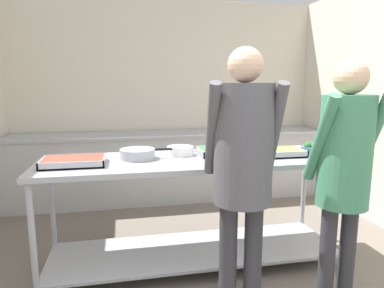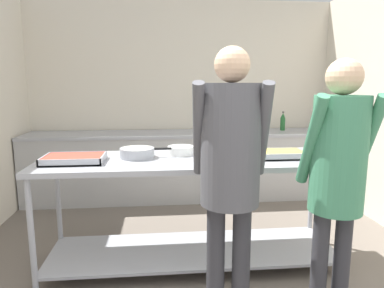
{
  "view_description": "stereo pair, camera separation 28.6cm",
  "coord_description": "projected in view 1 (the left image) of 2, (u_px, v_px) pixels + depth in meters",
  "views": [
    {
      "loc": [
        -0.62,
        -1.15,
        1.51
      ],
      "look_at": [
        -0.06,
        1.62,
        1.02
      ],
      "focal_mm": 32.0,
      "sensor_mm": 36.0,
      "label": 1
    },
    {
      "loc": [
        -0.33,
        -1.19,
        1.51
      ],
      "look_at": [
        -0.06,
        1.62,
        1.02
      ],
      "focal_mm": 32.0,
      "sensor_mm": 36.0,
      "label": 2
    }
  ],
  "objects": [
    {
      "name": "guest_serving_left",
      "position": [
        243.0,
        158.0,
        2.08
      ],
      "size": [
        0.49,
        0.39,
        1.73
      ],
      "color": "#2D2D33",
      "rests_on": "ground_plane"
    },
    {
      "name": "serving_tray_vegetables",
      "position": [
        276.0,
        153.0,
        2.89
      ],
      "size": [
        0.45,
        0.28,
        0.05
      ],
      "color": "#9EA0A8",
      "rests_on": "serving_counter"
    },
    {
      "name": "back_counter",
      "position": [
        172.0,
        165.0,
        4.58
      ],
      "size": [
        4.1,
        0.65,
        0.89
      ],
      "color": "#A8A8A8",
      "rests_on": "ground_plane"
    },
    {
      "name": "serving_counter",
      "position": [
        194.0,
        193.0,
        2.83
      ],
      "size": [
        2.47,
        0.77,
        0.92
      ],
      "color": "#9EA0A8",
      "rests_on": "ground_plane"
    },
    {
      "name": "broccoli_bowl",
      "position": [
        313.0,
        149.0,
        2.98
      ],
      "size": [
        0.2,
        0.2,
        0.1
      ],
      "color": "#3D668C",
      "rests_on": "serving_counter"
    },
    {
      "name": "wall_rear",
      "position": [
        167.0,
        98.0,
        4.78
      ],
      "size": [
        4.26,
        0.06,
        2.65
      ],
      "color": "beige",
      "rests_on": "ground_plane"
    },
    {
      "name": "plate_stack",
      "position": [
        180.0,
        151.0,
        2.91
      ],
      "size": [
        0.24,
        0.24,
        0.07
      ],
      "color": "white",
      "rests_on": "serving_counter"
    },
    {
      "name": "guest_serving_right",
      "position": [
        344.0,
        162.0,
        2.13
      ],
      "size": [
        0.42,
        0.33,
        1.66
      ],
      "color": "#2D2D33",
      "rests_on": "ground_plane"
    },
    {
      "name": "serving_tray_greens",
      "position": [
        221.0,
        151.0,
        2.93
      ],
      "size": [
        0.38,
        0.32,
        0.05
      ],
      "color": "#9EA0A8",
      "rests_on": "serving_counter"
    },
    {
      "name": "sauce_pan",
      "position": [
        138.0,
        153.0,
        2.75
      ],
      "size": [
        0.42,
        0.28,
        0.08
      ],
      "color": "#9EA0A8",
      "rests_on": "serving_counter"
    },
    {
      "name": "water_bottle",
      "position": [
        267.0,
        121.0,
        4.81
      ],
      "size": [
        0.07,
        0.07,
        0.26
      ],
      "color": "#23602D",
      "rests_on": "back_counter"
    },
    {
      "name": "serving_tray_roast",
      "position": [
        74.0,
        162.0,
        2.55
      ],
      "size": [
        0.46,
        0.31,
        0.05
      ],
      "color": "#9EA0A8",
      "rests_on": "serving_counter"
    }
  ]
}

